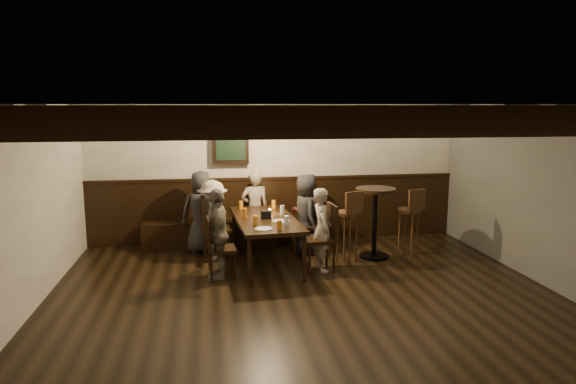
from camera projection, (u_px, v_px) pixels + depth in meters
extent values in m
plane|color=black|center=(317.00, 317.00, 5.85)|extent=(7.00, 7.00, 0.00)
plane|color=black|center=(319.00, 104.00, 5.45)|extent=(7.00, 7.00, 0.00)
plane|color=beige|center=(276.00, 173.00, 9.06)|extent=(6.50, 0.00, 6.50)
plane|color=beige|center=(2.00, 225.00, 5.16)|extent=(0.00, 7.00, 7.00)
cube|color=black|center=(277.00, 210.00, 9.13)|extent=(6.50, 0.08, 1.10)
cube|color=black|center=(233.00, 233.00, 8.81)|extent=(3.00, 0.45, 0.45)
cube|color=black|center=(230.00, 143.00, 8.75)|extent=(0.62, 0.12, 0.72)
cube|color=black|center=(231.00, 143.00, 8.68)|extent=(0.50, 0.02, 0.58)
cube|color=black|center=(439.00, 122.00, 2.64)|extent=(6.50, 0.10, 0.16)
cube|color=black|center=(369.00, 117.00, 3.77)|extent=(6.50, 0.10, 0.16)
cube|color=black|center=(332.00, 114.00, 4.90)|extent=(6.50, 0.10, 0.16)
cube|color=black|center=(308.00, 112.00, 6.03)|extent=(6.50, 0.10, 0.16)
cube|color=black|center=(292.00, 111.00, 7.16)|extent=(6.50, 0.10, 0.16)
cube|color=black|center=(281.00, 110.00, 8.29)|extent=(6.50, 0.10, 0.16)
sphere|color=#FFE099|center=(104.00, 118.00, 7.87)|extent=(0.07, 0.07, 0.07)
sphere|color=#FFE099|center=(195.00, 118.00, 8.08)|extent=(0.07, 0.07, 0.07)
sphere|color=#FFE099|center=(281.00, 118.00, 8.29)|extent=(0.07, 0.07, 0.07)
sphere|color=#FFE099|center=(363.00, 117.00, 8.50)|extent=(0.07, 0.07, 0.07)
sphere|color=#FFE099|center=(441.00, 117.00, 8.70)|extent=(0.07, 0.07, 0.07)
cube|color=black|center=(265.00, 220.00, 7.68)|extent=(0.98, 1.98, 0.06)
cylinder|color=black|center=(250.00, 263.00, 6.79)|extent=(0.06, 0.06, 0.66)
cylinder|color=black|center=(234.00, 230.00, 8.53)|extent=(0.06, 0.06, 0.66)
cylinder|color=black|center=(304.00, 259.00, 6.95)|extent=(0.06, 0.06, 0.66)
cylinder|color=black|center=(278.00, 228.00, 8.69)|extent=(0.06, 0.06, 0.66)
cube|color=black|center=(216.00, 230.00, 8.00)|extent=(0.48, 0.48, 0.05)
cube|color=black|center=(203.00, 213.00, 7.91)|extent=(0.07, 0.45, 0.49)
cube|color=black|center=(222.00, 249.00, 7.15)|extent=(0.42, 0.42, 0.05)
cube|color=black|center=(208.00, 233.00, 7.07)|extent=(0.06, 0.39, 0.43)
cube|color=black|center=(303.00, 226.00, 8.30)|extent=(0.46, 0.46, 0.05)
cube|color=black|center=(315.00, 210.00, 8.30)|extent=(0.07, 0.44, 0.48)
cube|color=black|center=(318.00, 240.00, 7.43)|extent=(0.47, 0.47, 0.05)
cube|color=black|center=(332.00, 221.00, 7.43)|extent=(0.07, 0.45, 0.49)
imported|color=#2B2C2E|center=(202.00, 212.00, 8.36)|extent=(0.68, 0.47, 1.35)
imported|color=gray|center=(255.00, 209.00, 8.70)|extent=(0.49, 0.34, 1.30)
imported|color=#58201E|center=(308.00, 212.00, 8.75)|extent=(0.60, 0.48, 1.18)
imported|color=#9F9786|center=(213.00, 220.00, 7.97)|extent=(0.51, 0.84, 1.25)
imported|color=slate|center=(218.00, 233.00, 7.10)|extent=(0.36, 0.76, 1.27)
imported|color=black|center=(306.00, 214.00, 8.28)|extent=(0.45, 0.66, 1.30)
imported|color=gray|center=(322.00, 230.00, 7.42)|extent=(0.32, 0.46, 1.22)
cylinder|color=#BF7219|center=(241.00, 205.00, 8.28)|extent=(0.07, 0.07, 0.14)
cylinder|color=#BF7219|center=(274.00, 204.00, 8.34)|extent=(0.07, 0.07, 0.14)
cylinder|color=#BF7219|center=(245.00, 213.00, 7.70)|extent=(0.07, 0.07, 0.14)
cylinder|color=silver|center=(282.00, 210.00, 7.92)|extent=(0.07, 0.07, 0.14)
cylinder|color=#BF7219|center=(256.00, 221.00, 7.18)|extent=(0.07, 0.07, 0.14)
cylinder|color=silver|center=(286.00, 221.00, 7.18)|extent=(0.07, 0.07, 0.14)
cylinder|color=#BF7219|center=(279.00, 225.00, 6.90)|extent=(0.07, 0.07, 0.14)
cylinder|color=white|center=(263.00, 229.00, 6.97)|extent=(0.24, 0.24, 0.01)
cylinder|color=white|center=(281.00, 221.00, 7.42)|extent=(0.24, 0.24, 0.01)
cube|color=black|center=(266.00, 215.00, 7.62)|extent=(0.15, 0.10, 0.12)
cylinder|color=beige|center=(270.00, 212.00, 7.98)|extent=(0.05, 0.05, 0.05)
cylinder|color=black|center=(374.00, 256.00, 8.15)|extent=(0.46, 0.46, 0.04)
cylinder|color=black|center=(375.00, 224.00, 8.06)|extent=(0.07, 0.07, 1.05)
cylinder|color=black|center=(376.00, 190.00, 7.97)|extent=(0.63, 0.63, 0.05)
cylinder|color=#341D10|center=(348.00, 213.00, 7.75)|extent=(0.36, 0.36, 0.05)
cube|color=#341D10|center=(354.00, 203.00, 7.58)|extent=(0.31, 0.14, 0.34)
cylinder|color=#341D10|center=(409.00, 210.00, 7.95)|extent=(0.36, 0.36, 0.05)
cube|color=#341D10|center=(417.00, 200.00, 7.77)|extent=(0.31, 0.13, 0.34)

